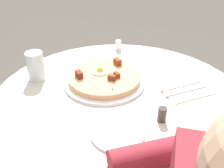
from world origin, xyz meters
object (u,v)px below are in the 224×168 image
breakfast_pizza (104,77)px  pepper_shaker (162,114)px  fork (181,86)px  pizza_plate (104,82)px  water_glass (36,66)px  knife (187,91)px  salt_shaker (118,45)px  bread_plate (117,133)px  dining_table (119,132)px

breakfast_pizza → pepper_shaker: 0.30m
fork → pepper_shaker: size_ratio=3.64×
pizza_plate → water_glass: size_ratio=2.76×
pizza_plate → knife: pizza_plate is taller
breakfast_pizza → knife: (0.01, -0.32, -0.02)m
pepper_shaker → fork: bearing=-14.6°
salt_shaker → bread_plate: bearing=-167.5°
fork → pepper_shaker: 0.23m
bread_plate → salt_shaker: 0.61m
pizza_plate → salt_shaker: size_ratio=6.51×
breakfast_pizza → bread_plate: 0.30m
bread_plate → pepper_shaker: pepper_shaker is taller
pizza_plate → salt_shaker: bearing=3.1°
breakfast_pizza → water_glass: (-0.03, 0.27, 0.03)m
breakfast_pizza → salt_shaker: 0.33m
dining_table → pizza_plate: 0.21m
fork → salt_shaker: (0.29, 0.31, 0.02)m
water_glass → pepper_shaker: bearing=-106.1°
dining_table → water_glass: 0.42m
pepper_shaker → knife: bearing=-22.4°
knife → water_glass: (-0.04, 0.59, 0.05)m
breakfast_pizza → fork: size_ratio=1.55×
pepper_shaker → bread_plate: bearing=127.8°
knife → bread_plate: bearing=18.5°
breakfast_pizza → fork: 0.30m
dining_table → pizza_plate: pizza_plate is taller
dining_table → pizza_plate: (0.06, 0.08, 0.19)m
fork → pepper_shaker: bearing=39.1°
fork → salt_shaker: 0.42m
fork → water_glass: water_glass is taller
bread_plate → dining_table: bearing=10.2°
bread_plate → pepper_shaker: size_ratio=3.26×
bread_plate → water_glass: (0.24, 0.39, 0.05)m
dining_table → pizza_plate: size_ratio=2.97×
water_glass → pizza_plate: bearing=-83.4°
knife → pepper_shaker: bearing=31.2°
bread_plate → water_glass: water_glass is taller
pizza_plate → pepper_shaker: (-0.18, -0.24, 0.02)m
pizza_plate → salt_shaker: 0.33m
bread_plate → water_glass: bearing=58.1°
pizza_plate → bread_plate: 0.30m
fork → salt_shaker: size_ratio=3.71×
bread_plate → breakfast_pizza: bearing=22.9°
dining_table → knife: bearing=-72.3°
breakfast_pizza → water_glass: 0.28m
dining_table → bread_plate: (-0.21, -0.04, 0.19)m
bread_plate → knife: bread_plate is taller
pizza_plate → breakfast_pizza: size_ratio=1.14×
bread_plate → pepper_shaker: bearing=-52.2°
dining_table → bread_plate: bread_plate is taller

